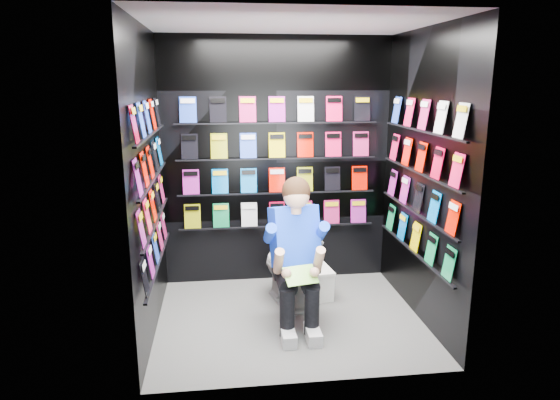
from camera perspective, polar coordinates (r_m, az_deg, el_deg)
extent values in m
plane|color=#595957|center=(4.74, 1.08, -13.44)|extent=(2.40, 2.40, 0.00)
plane|color=white|center=(4.25, 1.24, 19.62)|extent=(2.40, 2.40, 0.00)
cube|color=black|center=(5.28, -0.39, 4.29)|extent=(2.40, 0.04, 2.60)
cube|color=black|center=(3.35, 3.58, -1.20)|extent=(2.40, 0.04, 2.60)
cube|color=black|center=(4.31, -14.86, 1.70)|extent=(0.04, 2.00, 2.60)
cube|color=black|center=(4.63, 16.03, 2.44)|extent=(0.04, 2.00, 2.60)
imported|color=white|center=(4.92, 0.94, -7.71)|extent=(0.57, 0.82, 0.73)
cube|color=white|center=(5.17, 4.43, -9.42)|extent=(0.25, 0.39, 0.28)
cube|color=white|center=(5.11, 4.46, -7.85)|extent=(0.27, 0.41, 0.03)
cube|color=#35AD61|center=(4.17, 2.36, -8.59)|extent=(0.30, 0.22, 0.12)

